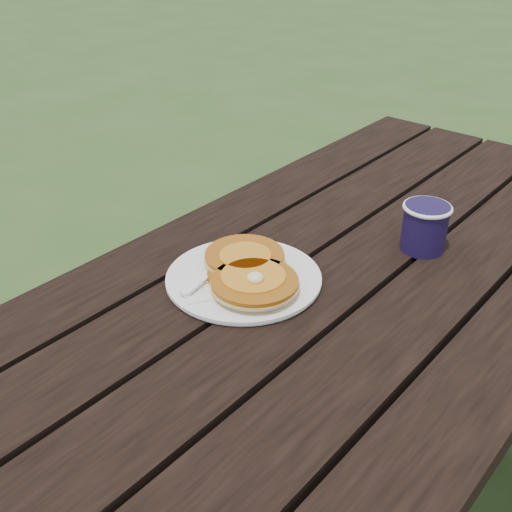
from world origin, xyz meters
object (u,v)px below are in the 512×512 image
Objects in this scene: plate at (244,279)px; pancake_stack at (250,271)px; coffee_cup at (425,224)px; picnic_table at (304,454)px.

pancake_stack reaches higher than plate.
pancake_stack is 0.35m from coffee_cup.
pancake_stack is at bearing 7.29° from plate.
picnic_table is 19.94× the size of coffee_cup.
coffee_cup reaches higher than picnic_table.
coffee_cup is (0.17, 0.30, 0.03)m from pancake_stack.
pancake_stack is (-0.10, -0.04, 0.41)m from picnic_table.
picnic_table is 0.41m from plate.
coffee_cup is at bearing 74.86° from picnic_table.
plate is 0.35m from coffee_cup.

